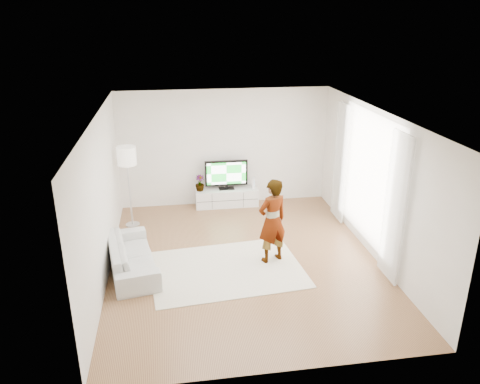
{
  "coord_description": "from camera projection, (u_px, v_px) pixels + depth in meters",
  "views": [
    {
      "loc": [
        -1.27,
        -7.76,
        4.41
      ],
      "look_at": [
        -0.02,
        0.4,
        1.25
      ],
      "focal_mm": 35.0,
      "sensor_mm": 36.0,
      "label": 1
    }
  ],
  "objects": [
    {
      "name": "wall_right",
      "position": [
        376.0,
        185.0,
        8.77
      ],
      "size": [
        0.02,
        6.0,
        2.8
      ],
      "primitive_type": "cube",
      "color": "white",
      "rests_on": "floor"
    },
    {
      "name": "curtain_near",
      "position": [
        395.0,
        208.0,
        7.85
      ],
      "size": [
        0.04,
        0.7,
        2.6
      ],
      "primitive_type": "cube",
      "color": "white",
      "rests_on": "floor"
    },
    {
      "name": "player",
      "position": [
        272.0,
        221.0,
        8.63
      ],
      "size": [
        0.7,
        0.59,
        1.63
      ],
      "primitive_type": "imported",
      "rotation": [
        0.0,
        0.0,
        3.53
      ],
      "color": "#334772",
      "rests_on": "rug"
    },
    {
      "name": "wall_back",
      "position": [
        224.0,
        148.0,
        11.18
      ],
      "size": [
        5.0,
        0.02,
        2.8
      ],
      "primitive_type": "cube",
      "color": "white",
      "rests_on": "floor"
    },
    {
      "name": "sofa",
      "position": [
        132.0,
        255.0,
        8.52
      ],
      "size": [
        1.1,
        2.05,
        0.57
      ],
      "primitive_type": "imported",
      "rotation": [
        0.0,
        0.0,
        1.75
      ],
      "color": "beige",
      "rests_on": "floor"
    },
    {
      "name": "curtain_far",
      "position": [
        341.0,
        163.0,
        10.25
      ],
      "size": [
        0.04,
        0.7,
        2.6
      ],
      "primitive_type": "cube",
      "color": "white",
      "rests_on": "floor"
    },
    {
      "name": "wall_left",
      "position": [
        102.0,
        200.0,
        8.06
      ],
      "size": [
        0.02,
        6.0,
        2.8
      ],
      "primitive_type": "cube",
      "color": "white",
      "rests_on": "floor"
    },
    {
      "name": "floor_lamp",
      "position": [
        127.0,
        159.0,
        9.88
      ],
      "size": [
        0.4,
        0.4,
        1.8
      ],
      "color": "silver",
      "rests_on": "floor"
    },
    {
      "name": "floor",
      "position": [
        244.0,
        261.0,
        8.92
      ],
      "size": [
        6.0,
        6.0,
        0.0
      ],
      "primitive_type": "plane",
      "color": "#9D7147",
      "rests_on": "ground"
    },
    {
      "name": "potted_plant",
      "position": [
        200.0,
        183.0,
        11.16
      ],
      "size": [
        0.26,
        0.26,
        0.39
      ],
      "primitive_type": "imported",
      "rotation": [
        0.0,
        0.0,
        0.23
      ],
      "color": "#3F7238",
      "rests_on": "media_console"
    },
    {
      "name": "game_console",
      "position": [
        254.0,
        183.0,
        11.37
      ],
      "size": [
        0.09,
        0.18,
        0.24
      ],
      "rotation": [
        0.0,
        0.0,
        -0.2
      ],
      "color": "white",
      "rests_on": "media_console"
    },
    {
      "name": "television",
      "position": [
        226.0,
        174.0,
        11.21
      ],
      "size": [
        1.03,
        0.2,
        0.72
      ],
      "color": "black",
      "rests_on": "media_console"
    },
    {
      "name": "media_console",
      "position": [
        227.0,
        197.0,
        11.39
      ],
      "size": [
        1.52,
        0.43,
        0.43
      ],
      "color": "silver",
      "rests_on": "floor"
    },
    {
      "name": "rug",
      "position": [
        227.0,
        269.0,
        8.61
      ],
      "size": [
        2.91,
        2.22,
        0.01
      ],
      "primitive_type": "cube",
      "rotation": [
        0.0,
        0.0,
        0.09
      ],
      "color": "beige",
      "rests_on": "floor"
    },
    {
      "name": "window",
      "position": [
        369.0,
        177.0,
        9.03
      ],
      "size": [
        0.01,
        2.6,
        2.5
      ],
      "primitive_type": "cube",
      "color": "white",
      "rests_on": "wall_right"
    },
    {
      "name": "ceiling",
      "position": [
        245.0,
        115.0,
        7.92
      ],
      "size": [
        6.0,
        6.0,
        0.0
      ],
      "primitive_type": "plane",
      "color": "white",
      "rests_on": "wall_back"
    },
    {
      "name": "wall_front",
      "position": [
        284.0,
        280.0,
        5.65
      ],
      "size": [
        5.0,
        0.02,
        2.8
      ],
      "primitive_type": "cube",
      "color": "white",
      "rests_on": "floor"
    }
  ]
}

